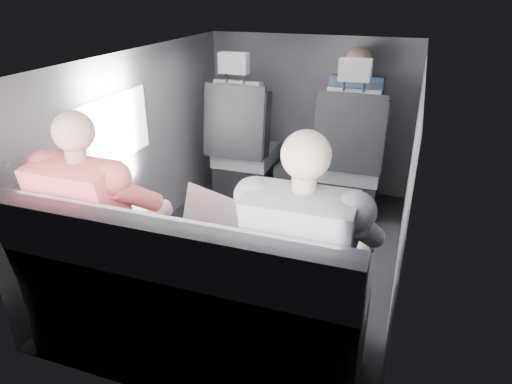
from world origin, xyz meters
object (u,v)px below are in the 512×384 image
(passenger_rear_left, at_px, (105,226))
(soda_cup, at_px, (292,155))
(rear_bench, at_px, (190,313))
(laptop_white, at_px, (110,214))
(laptop_silver, at_px, (222,225))
(front_seat_right, at_px, (349,168))
(passenger_front_right, at_px, (354,115))
(center_console, at_px, (295,181))
(front_seat_left, at_px, (244,155))
(passenger_rear_right, at_px, (306,263))
(laptop_black, at_px, (325,242))
(water_bottle, at_px, (293,155))

(passenger_rear_left, bearing_deg, soda_cup, 74.62)
(rear_bench, xyz_separation_m, laptop_white, (-0.55, 0.21, 0.33))
(soda_cup, height_order, laptop_silver, laptop_silver)
(front_seat_right, bearing_deg, passenger_front_right, 97.17)
(center_console, bearing_deg, front_seat_left, -174.93)
(center_console, relative_size, passenger_rear_right, 0.38)
(soda_cup, bearing_deg, passenger_front_right, 35.33)
(soda_cup, relative_size, laptop_black, 0.53)
(laptop_white, bearing_deg, rear_bench, -21.09)
(laptop_silver, bearing_deg, soda_cup, 92.29)
(front_seat_left, height_order, water_bottle, front_seat_left)
(laptop_silver, height_order, passenger_rear_left, passenger_rear_left)
(center_console, distance_m, laptop_black, 1.78)
(laptop_white, distance_m, passenger_rear_right, 1.09)
(passenger_rear_left, bearing_deg, front_seat_right, 62.33)
(center_console, height_order, passenger_rear_left, passenger_rear_left)
(laptop_black, bearing_deg, passenger_front_right, 94.47)
(front_seat_right, relative_size, rear_bench, 0.79)
(rear_bench, distance_m, laptop_silver, 0.44)
(front_seat_left, xyz_separation_m, center_console, (0.45, 0.04, -0.20))
(water_bottle, height_order, laptop_black, laptop_black)
(water_bottle, distance_m, passenger_rear_right, 1.84)
(water_bottle, xyz_separation_m, passenger_rear_left, (-0.50, -1.75, 0.16))
(rear_bench, relative_size, laptop_silver, 3.39)
(soda_cup, height_order, passenger_rear_right, passenger_rear_right)
(soda_cup, bearing_deg, front_seat_right, 5.84)
(soda_cup, bearing_deg, passenger_rear_left, -105.38)
(laptop_white, distance_m, passenger_front_right, 2.18)
(passenger_front_right, bearing_deg, passenger_rear_right, -87.01)
(rear_bench, bearing_deg, laptop_white, 158.91)
(water_bottle, bearing_deg, center_console, 91.69)
(front_seat_right, relative_size, water_bottle, 8.03)
(front_seat_left, height_order, passenger_rear_left, front_seat_left)
(laptop_black, bearing_deg, rear_bench, -151.36)
(laptop_black, bearing_deg, water_bottle, 109.98)
(passenger_rear_left, bearing_deg, center_console, 74.93)
(front_seat_right, height_order, laptop_white, front_seat_right)
(laptop_silver, distance_m, passenger_rear_right, 0.52)
(center_console, xyz_separation_m, water_bottle, (0.00, -0.10, 0.27))
(laptop_silver, relative_size, laptop_black, 0.99)
(rear_bench, distance_m, laptop_black, 0.72)
(front_seat_left, distance_m, passenger_front_right, 0.97)
(center_console, xyz_separation_m, passenger_front_right, (0.42, 0.22, 0.56))
(front_seat_left, relative_size, rear_bench, 0.79)
(water_bottle, relative_size, laptop_black, 0.33)
(front_seat_right, xyz_separation_m, laptop_white, (-1.00, -1.69, 0.24))
(soda_cup, relative_size, passenger_rear_left, 0.21)
(laptop_silver, bearing_deg, laptop_black, 1.68)
(laptop_white, height_order, laptop_black, laptop_white)
(soda_cup, bearing_deg, laptop_silver, -87.71)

